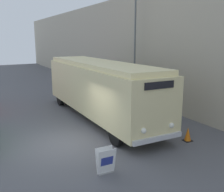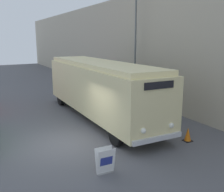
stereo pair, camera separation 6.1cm
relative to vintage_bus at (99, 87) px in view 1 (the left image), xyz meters
name	(u,v)px [view 1 (the left image)]	position (x,y,z in m)	size (l,w,h in m)	color
ground_plane	(68,144)	(-2.83, -2.83, -1.82)	(80.00, 80.00, 0.00)	#56565B
building_wall_right	(112,47)	(4.59, 7.17, 1.99)	(0.30, 60.00, 7.63)	#B2A893
vintage_bus	(99,87)	(0.00, 0.00, 0.00)	(2.47, 10.86, 3.23)	black
sign_board	(106,161)	(-2.53, -5.86, -1.40)	(0.64, 0.33, 0.88)	gray
streetlamp	(135,36)	(3.72, 2.13, 2.84)	(0.36, 0.36, 7.33)	#595E60
traffic_cone	(188,134)	(1.97, -5.02, -1.52)	(0.36, 0.36, 0.62)	black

